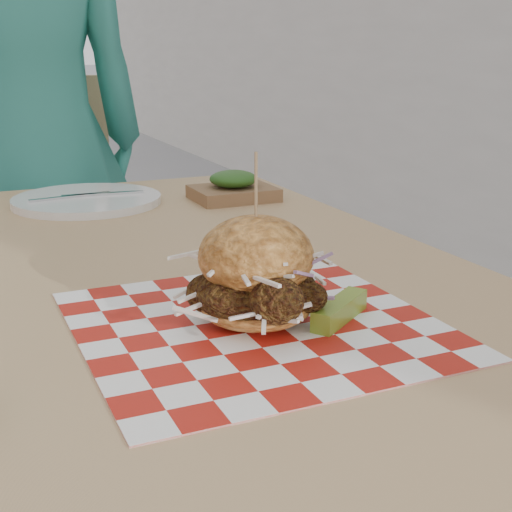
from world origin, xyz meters
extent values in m
imported|color=teal|center=(-0.06, 0.58, 0.81)|extent=(0.62, 0.44, 1.61)
cube|color=tan|center=(-0.04, -0.35, 0.73)|extent=(0.80, 1.20, 0.04)
cylinder|color=#333338|center=(0.30, 0.19, 0.35)|extent=(0.05, 0.05, 0.71)
cube|color=tan|center=(-0.04, 0.62, 0.45)|extent=(0.45, 0.45, 0.04)
cube|color=tan|center=(-0.06, 0.82, 0.70)|extent=(0.42, 0.07, 0.50)
cylinder|color=#333338|center=(-0.21, 0.43, 0.21)|extent=(0.03, 0.03, 0.43)
cylinder|color=#333338|center=(0.15, 0.46, 0.21)|extent=(0.03, 0.03, 0.43)
cylinder|color=#333338|center=(0.12, 0.82, 0.21)|extent=(0.03, 0.03, 0.43)
cube|color=#B41C12|center=(0.00, -0.60, 0.75)|extent=(0.36, 0.36, 0.00)
ellipsoid|color=#D98C3D|center=(0.00, -0.60, 0.77)|extent=(0.12, 0.12, 0.04)
ellipsoid|color=brown|center=(0.00, -0.60, 0.79)|extent=(0.13, 0.12, 0.06)
ellipsoid|color=#D98C3D|center=(0.00, -0.60, 0.82)|extent=(0.12, 0.12, 0.08)
cylinder|color=tan|center=(0.00, -0.60, 0.89)|extent=(0.00, 0.00, 0.09)
cube|color=olive|center=(0.09, -0.63, 0.76)|extent=(0.09, 0.07, 0.02)
cylinder|color=white|center=(-0.04, 0.06, 0.76)|extent=(0.27, 0.27, 0.01)
cube|color=silver|center=(-0.07, 0.06, 0.77)|extent=(0.15, 0.03, 0.00)
cube|color=silver|center=(-0.01, 0.06, 0.77)|extent=(0.15, 0.03, 0.00)
cube|color=brown|center=(0.22, -0.01, 0.76)|extent=(0.15, 0.12, 0.02)
ellipsoid|color=#1F4A15|center=(0.22, -0.01, 0.79)|extent=(0.09, 0.09, 0.03)
camera|label=1|loc=(-0.28, -1.23, 1.03)|focal=50.00mm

